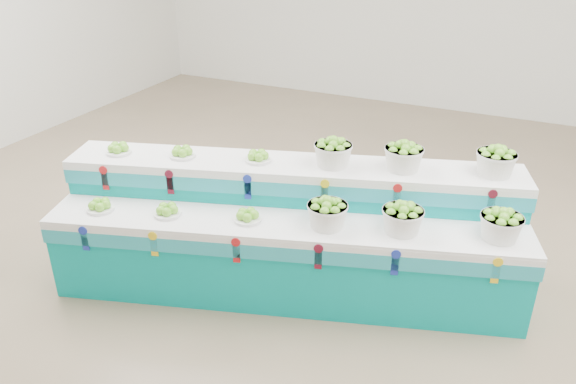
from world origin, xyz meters
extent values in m
plane|color=#75654E|center=(0.00, 0.00, 0.00)|extent=(10.00, 10.00, 0.00)
cylinder|color=white|center=(-1.57, -0.97, 0.77)|extent=(0.27, 0.27, 0.10)
cylinder|color=white|center=(-1.04, -0.81, 0.77)|extent=(0.27, 0.27, 0.10)
cylinder|color=white|center=(-0.42, -0.62, 0.77)|extent=(0.27, 0.27, 0.10)
cylinder|color=white|center=(-1.71, -0.53, 1.07)|extent=(0.27, 0.27, 0.10)
cylinder|color=white|center=(-1.17, -0.37, 1.07)|extent=(0.27, 0.27, 0.10)
cylinder|color=white|center=(-0.56, -0.18, 1.07)|extent=(0.27, 0.27, 0.10)
camera|label=1|loc=(1.46, -3.92, 2.87)|focal=35.08mm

